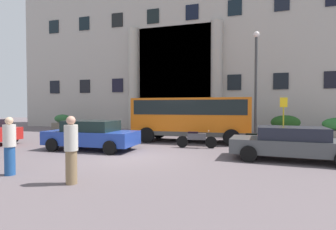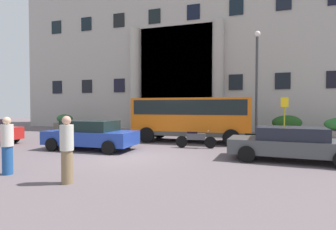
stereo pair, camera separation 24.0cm
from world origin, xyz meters
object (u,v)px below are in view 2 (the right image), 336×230
pedestrian_woman_dark_dress (7,145)px  hedge_planter_entrance_right (237,124)px  hedge_planter_far_east (287,126)px  motorcycle_near_kerb (195,139)px  motorcycle_far_end (254,141)px  pedestrian_woman_with_bag (67,149)px  orange_minibus (191,116)px  scooter_by_planter (89,135)px  hedge_planter_entrance_left (65,122)px  parked_hatchback_near (91,135)px  parked_coupe_end (290,143)px  bus_stop_sign (284,114)px  lamppost_plaza_centre (257,76)px

pedestrian_woman_dark_dress → hedge_planter_entrance_right: bearing=-176.9°
pedestrian_woman_dark_dress → hedge_planter_far_east: bearing=172.1°
hedge_planter_far_east → motorcycle_near_kerb: size_ratio=1.00×
hedge_planter_far_east → motorcycle_far_end: bearing=-108.4°
hedge_planter_entrance_right → pedestrian_woman_with_bag: pedestrian_woman_with_bag is taller
orange_minibus → scooter_by_planter: size_ratio=3.38×
hedge_planter_entrance_left → pedestrian_woman_with_bag: 18.12m
parked_hatchback_near → parked_coupe_end: parked_hatchback_near is taller
bus_stop_sign → hedge_planter_entrance_left: bus_stop_sign is taller
hedge_planter_far_east → pedestrian_woman_with_bag: size_ratio=1.12×
hedge_planter_entrance_right → motorcycle_far_end: hedge_planter_entrance_right is taller
hedge_planter_far_east → hedge_planter_entrance_left: (-18.74, 0.02, -0.05)m
pedestrian_woman_dark_dress → motorcycle_far_end: bearing=159.8°
hedge_planter_far_east → scooter_by_planter: bearing=-148.8°
parked_hatchback_near → parked_coupe_end: size_ratio=0.95×
motorcycle_far_end → lamppost_plaza_centre: size_ratio=0.28×
bus_stop_sign → hedge_planter_far_east: bus_stop_sign is taller
parked_coupe_end → hedge_planter_entrance_right: bearing=108.4°
orange_minibus → motorcycle_far_end: size_ratio=3.43×
hedge_planter_entrance_left → parked_hatchback_near: 12.60m
parked_hatchback_near → motorcycle_far_end: parked_hatchback_near is taller
orange_minibus → pedestrian_woman_dark_dress: size_ratio=3.88×
scooter_by_planter → motorcycle_far_end: size_ratio=1.02×
motorcycle_near_kerb → scooter_by_planter: size_ratio=1.01×
bus_stop_sign → motorcycle_far_end: bus_stop_sign is taller
bus_stop_sign → parked_hatchback_near: 11.49m
hedge_planter_entrance_right → motorcycle_far_end: size_ratio=0.81×
orange_minibus → pedestrian_woman_dark_dress: bearing=-113.6°
scooter_by_planter → lamppost_plaza_centre: bearing=14.2°
hedge_planter_entrance_right → hedge_planter_entrance_left: 15.37m
motorcycle_near_kerb → pedestrian_woman_dark_dress: pedestrian_woman_dark_dress is taller
hedge_planter_far_east → lamppost_plaza_centre: size_ratio=0.29×
hedge_planter_far_east → motorcycle_far_end: (-2.33, -7.00, -0.27)m
bus_stop_sign → hedge_planter_entrance_right: bearing=136.4°
parked_coupe_end → lamppost_plaza_centre: (-1.05, 7.17, 3.46)m
parked_coupe_end → scooter_by_planter: parked_coupe_end is taller
hedge_planter_entrance_right → hedge_planter_entrance_left: hedge_planter_entrance_right is taller
motorcycle_near_kerb → pedestrian_woman_dark_dress: bearing=-129.3°
bus_stop_sign → hedge_planter_far_east: size_ratio=1.30×
hedge_planter_far_east → scooter_by_planter: hedge_planter_far_east is taller
hedge_planter_entrance_right → parked_coupe_end: (2.34, -9.24, -0.10)m
hedge_planter_entrance_left → parked_coupe_end: size_ratio=0.38×
hedge_planter_far_east → parked_hatchback_near: bearing=-137.9°
hedge_planter_entrance_right → pedestrian_woman_with_bag: bearing=-105.2°
hedge_planter_entrance_right → parked_hatchback_near: size_ratio=0.37×
hedge_planter_entrance_left → lamppost_plaza_centre: size_ratio=0.25×
parked_coupe_end → motorcycle_far_end: (-1.30, 1.94, -0.22)m
motorcycle_near_kerb → hedge_planter_entrance_right: bearing=70.0°
motorcycle_far_end → bus_stop_sign: bearing=73.2°
parked_hatchback_near → scooter_by_planter: (-1.48, 2.05, -0.27)m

